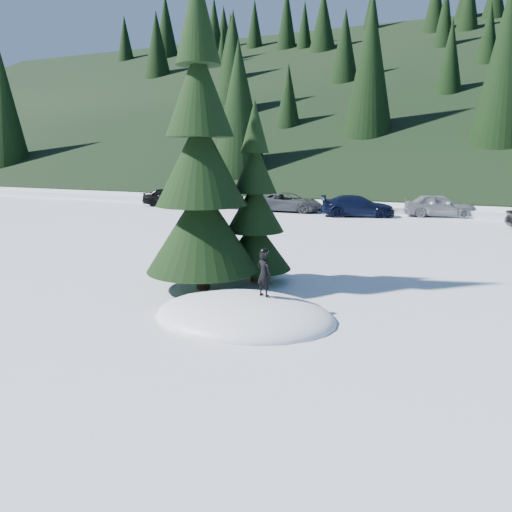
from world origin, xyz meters
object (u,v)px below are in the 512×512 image
at_px(spruce_tall, 201,173).
at_px(child_skier, 264,274).
at_px(car_2, 288,202).
at_px(car_3, 357,206).
at_px(spruce_short, 255,213).
at_px(car_1, 213,197).
at_px(car_4, 439,205).
at_px(car_0, 170,197).

height_order(spruce_tall, child_skier, spruce_tall).
xyz_separation_m(car_2, car_3, (4.80, -0.65, 0.03)).
xyz_separation_m(spruce_short, child_skier, (1.56, -2.86, -1.07)).
bearing_deg(child_skier, car_2, -52.58).
xyz_separation_m(spruce_short, car_3, (-0.90, 17.06, -1.45)).
xyz_separation_m(car_1, car_3, (10.62, -0.77, -0.07)).
xyz_separation_m(car_2, car_4, (9.38, 1.34, 0.08)).
height_order(child_skier, car_1, child_skier).
relative_size(spruce_short, car_3, 1.20).
distance_m(spruce_short, car_3, 17.14).
relative_size(child_skier, car_3, 0.25).
bearing_deg(car_4, spruce_short, 155.61).
bearing_deg(spruce_tall, spruce_short, 54.46).
xyz_separation_m(car_1, car_4, (15.20, 1.22, -0.01)).
height_order(car_1, car_3, car_1).
xyz_separation_m(car_1, car_2, (5.82, -0.12, -0.10)).
bearing_deg(car_1, car_0, 90.12).
bearing_deg(car_1, car_2, -100.05).
height_order(spruce_tall, spruce_short, spruce_tall).
height_order(car_2, car_4, car_4).
bearing_deg(car_0, car_3, -101.83).
relative_size(child_skier, car_1, 0.25).
relative_size(spruce_tall, car_2, 1.91).
bearing_deg(car_3, car_0, 71.12).
bearing_deg(spruce_tall, car_1, 118.69).
distance_m(child_skier, car_4, 22.01).
height_order(spruce_short, car_3, spruce_short).
bearing_deg(car_2, spruce_tall, -169.84).
distance_m(car_0, car_1, 3.35).
height_order(spruce_tall, car_3, spruce_tall).
xyz_separation_m(child_skier, car_3, (-2.46, 19.92, -0.38)).
distance_m(child_skier, car_3, 20.07).
height_order(spruce_short, car_2, spruce_short).
relative_size(child_skier, car_0, 0.28).
height_order(spruce_tall, car_4, spruce_tall).
bearing_deg(spruce_short, car_0, 130.61).
bearing_deg(spruce_short, spruce_tall, -125.54).
bearing_deg(car_2, car_1, 85.19).
height_order(car_0, car_4, car_4).
distance_m(car_3, car_4, 4.99).
height_order(spruce_tall, car_2, spruce_tall).
bearing_deg(spruce_tall, child_skier, -29.66).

